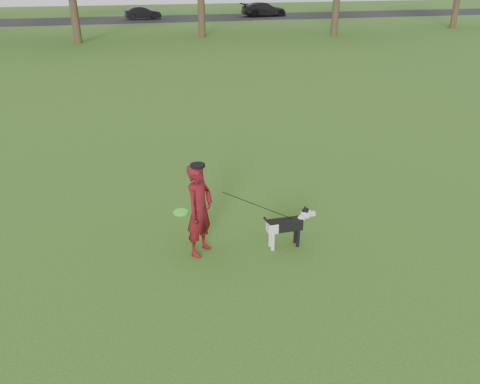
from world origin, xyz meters
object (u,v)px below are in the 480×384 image
object	(u,v)px
man	(200,210)
car_right	(264,9)
dog	(289,223)
car_mid	(143,13)

from	to	relation	value
man	car_right	xyz separation A→B (m)	(13.23, 39.92, -0.11)
dog	car_mid	size ratio (longest dim) A/B	0.28
car_right	man	bearing A→B (deg)	157.92
dog	man	bearing A→B (deg)	173.15
car_mid	car_right	size ratio (longest dim) A/B	0.74
dog	car_mid	world-z (taller)	car_mid
car_right	dog	bearing A→B (deg)	159.87
dog	car_right	bearing A→B (deg)	73.61
dog	car_right	world-z (taller)	car_right
man	car_mid	distance (m)	39.96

